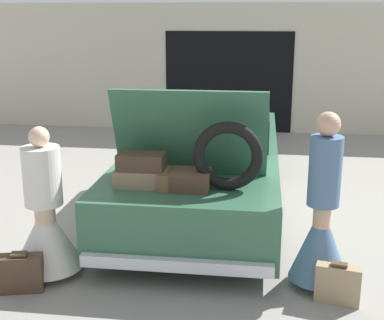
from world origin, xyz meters
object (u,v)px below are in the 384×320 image
Objects in this scene: car at (205,161)px; suitcase_beside_right_person at (338,284)px; person_right at (321,226)px; person_left at (46,224)px; suitcase_beside_left_person at (21,273)px.

car reaches higher than suitcase_beside_right_person.
person_right is 0.56m from suitcase_beside_right_person.
person_left is at bearing 102.27° from person_right.
car is 12.01× the size of suitcase_beside_right_person.
person_left is at bearing -120.43° from car.
person_left is 3.45× the size of suitcase_beside_left_person.
person_left is 0.54m from suitcase_beside_left_person.
suitcase_beside_left_person is (-1.48, -2.72, -0.42)m from car.
suitcase_beside_right_person is at bearing -144.37° from person_right.
person_right is (1.36, -2.23, 0.02)m from car.
suitcase_beside_left_person is at bearing 110.10° from person_right.
car is at bearing 41.74° from person_right.
person_right is (2.73, 0.09, 0.08)m from person_left.
car is at bearing 61.45° from suitcase_beside_left_person.
suitcase_beside_left_person is (-0.12, -0.40, -0.35)m from person_left.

